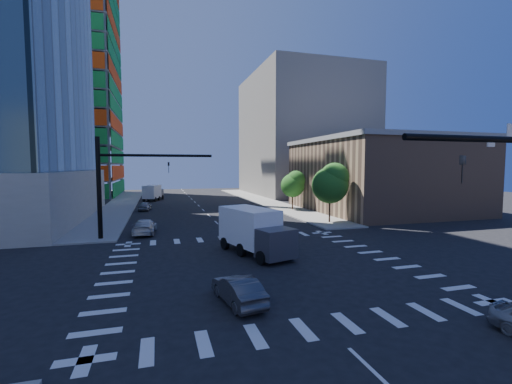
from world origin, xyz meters
name	(u,v)px	position (x,y,z in m)	size (l,w,h in m)	color
ground	(261,265)	(0.00, 0.00, 0.00)	(160.00, 160.00, 0.00)	black
road_markings	(261,265)	(0.00, 0.00, 0.01)	(20.00, 20.00, 0.01)	silver
sidewalk_ne	(263,201)	(12.50, 40.00, 0.07)	(5.00, 60.00, 0.15)	gray
sidewalk_nw	(121,205)	(-12.50, 40.00, 0.07)	(5.00, 60.00, 0.15)	gray
construction_building	(53,81)	(-27.41, 61.93, 24.61)	(25.16, 34.50, 70.60)	slate
commercial_building	(380,175)	(25.00, 22.00, 5.31)	(20.50, 22.50, 10.60)	#8C6A51
bg_building_ne	(302,135)	(27.00, 55.00, 14.00)	(24.00, 30.00, 28.00)	slate
signal_mast_nw	(117,178)	(-10.00, 11.50, 5.49)	(10.20, 0.40, 9.00)	black
tree_south	(331,183)	(12.63, 13.90, 4.69)	(4.16, 4.16, 6.82)	#382316
tree_north	(294,184)	(12.93, 25.90, 3.99)	(3.54, 3.52, 5.78)	#382316
car_nb_far	(252,219)	(3.58, 15.19, 0.70)	(2.31, 5.01, 1.39)	black
car_sb_near	(145,227)	(-7.80, 13.32, 0.71)	(2.00, 4.93, 1.43)	silver
car_sb_mid	(145,206)	(-8.37, 31.93, 0.65)	(1.54, 3.84, 1.31)	gray
car_sb_cross	(238,290)	(-2.91, -5.68, 0.66)	(1.39, 3.99, 1.31)	#454549
box_truck_near	(257,235)	(0.46, 2.73, 1.49)	(4.48, 6.94, 3.37)	black
box_truck_far	(154,194)	(-7.28, 47.24, 1.31)	(3.98, 6.10, 2.96)	black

